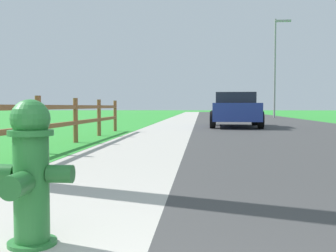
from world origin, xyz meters
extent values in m
plane|color=green|center=(0.00, 25.00, 0.00)|extent=(120.00, 120.00, 0.00)
cube|color=#3A3A3A|center=(3.50, 27.00, 0.00)|extent=(7.00, 66.00, 0.01)
cube|color=#B0ABA2|center=(-3.00, 27.00, 0.00)|extent=(6.00, 66.00, 0.01)
cube|color=green|center=(-4.50, 27.00, 0.01)|extent=(5.00, 66.00, 0.00)
cylinder|color=#287233|center=(-0.74, 1.95, 0.36)|extent=(0.22, 0.22, 0.73)
cylinder|color=#287233|center=(-0.74, 1.95, 0.01)|extent=(0.30, 0.30, 0.03)
cylinder|color=#287233|center=(-0.74, 1.95, 0.71)|extent=(0.28, 0.28, 0.03)
sphere|color=#287233|center=(-0.74, 1.95, 0.79)|extent=(0.24, 0.24, 0.24)
cube|color=#22612B|center=(-0.74, 1.95, 0.87)|extent=(0.04, 0.04, 0.04)
cylinder|color=#22612B|center=(-0.93, 1.95, 0.45)|extent=(0.16, 0.11, 0.11)
cylinder|color=#22612B|center=(-0.55, 1.95, 0.45)|extent=(0.16, 0.11, 0.11)
cylinder|color=#22612B|center=(-0.74, 1.75, 0.42)|extent=(0.14, 0.19, 0.14)
cylinder|color=brown|center=(-2.66, 6.73, 0.53)|extent=(0.11, 0.11, 1.06)
cylinder|color=brown|center=(-2.66, 8.96, 0.53)|extent=(0.11, 0.11, 1.06)
cylinder|color=brown|center=(-2.66, 11.18, 0.53)|extent=(0.11, 0.11, 1.06)
cylinder|color=brown|center=(-2.66, 13.40, 0.53)|extent=(0.11, 0.11, 1.06)
cube|color=brown|center=(-2.66, 6.73, 0.48)|extent=(0.07, 13.34, 0.09)
cube|color=brown|center=(-2.66, 6.73, 0.85)|extent=(0.07, 13.34, 0.09)
cube|color=navy|center=(1.73, 16.86, 0.64)|extent=(2.02, 4.50, 0.71)
cube|color=#1E232B|center=(1.74, 17.05, 1.22)|extent=(1.70, 1.98, 0.45)
cylinder|color=black|center=(2.60, 15.45, 0.34)|extent=(0.25, 0.68, 0.67)
cylinder|color=black|center=(0.76, 15.53, 0.34)|extent=(0.25, 0.68, 0.67)
cylinder|color=black|center=(2.71, 18.20, 0.34)|extent=(0.25, 0.68, 0.67)
cylinder|color=black|center=(0.87, 18.27, 0.34)|extent=(0.25, 0.68, 0.67)
cylinder|color=gray|center=(5.62, 29.77, 3.58)|extent=(0.14, 0.14, 7.16)
cube|color=#999999|center=(6.17, 29.77, 7.01)|extent=(1.10, 0.20, 0.14)
camera|label=1|loc=(0.32, -0.49, 0.87)|focal=43.61mm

